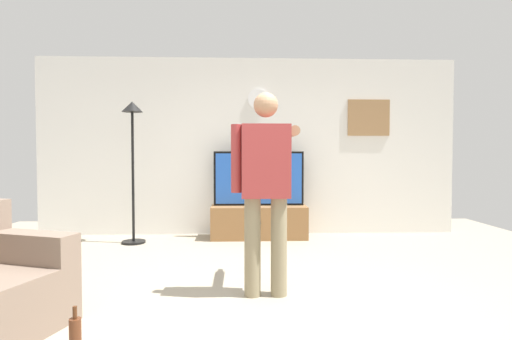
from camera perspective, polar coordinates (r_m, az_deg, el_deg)
The scene contains 8 objects.
ground_plane at distance 3.35m, azimuth 0.10°, elevation -19.03°, with size 8.40×8.40×0.00m, color #9E937F.
back_wall at distance 6.08m, azimuth -1.05°, elevation 3.42°, with size 6.40×0.10×2.70m, color silver.
tv_stand at distance 5.81m, azimuth 0.43°, elevation -7.54°, with size 1.39×0.53×0.47m.
television at distance 5.79m, azimuth 0.41°, elevation -1.24°, with size 1.33×0.07×0.80m.
wall_clock at distance 6.08m, azimuth 0.30°, elevation 10.29°, with size 0.31×0.31×0.03m, color white.
framed_picture at distance 6.36m, azimuth 16.05°, elevation 7.32°, with size 0.65×0.04×0.56m, color #997047.
floor_lamp at distance 5.64m, azimuth -17.51°, elevation 3.87°, with size 0.32×0.32×1.95m.
person_standing_nearer_lamp at distance 3.37m, azimuth 1.42°, elevation -1.63°, with size 0.59×0.78×1.74m.
Camera 1 is at (-0.13, -3.12, 1.21)m, focal length 27.50 mm.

